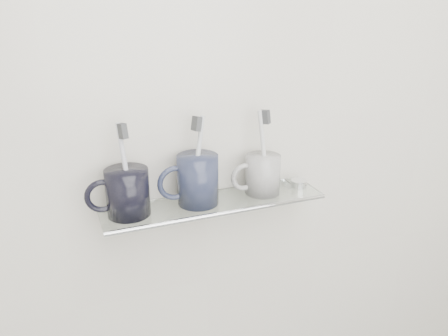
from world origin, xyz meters
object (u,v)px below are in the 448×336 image
shelf_glass (215,203)px  mug_right (263,174)px  mug_left (128,192)px  mug_center (198,180)px

shelf_glass → mug_right: size_ratio=5.52×
mug_left → mug_center: 0.15m
shelf_glass → mug_center: bearing=172.2°
mug_left → mug_center: size_ratio=0.90×
mug_right → shelf_glass: bearing=-164.4°
shelf_glass → mug_right: 0.13m
mug_center → mug_right: bearing=-14.0°
mug_right → mug_left: bearing=-166.7°
mug_left → mug_center: (0.15, 0.00, 0.01)m
shelf_glass → mug_right: mug_right is taller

